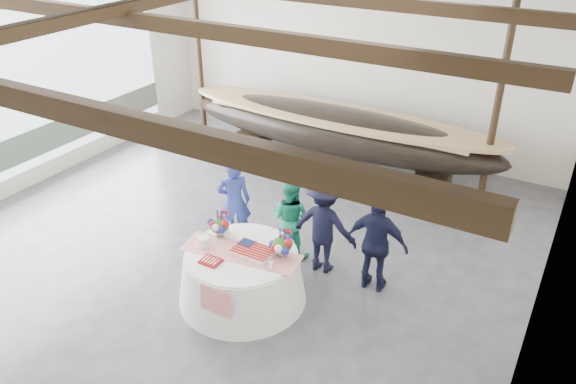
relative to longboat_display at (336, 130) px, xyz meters
The scene contains 12 objects.
floor 4.69m from the longboat_display, 92.69° to the right, with size 10.00×12.00×0.01m, color #3D3D42.
wall_back 1.96m from the longboat_display, 98.74° to the left, with size 10.00×0.02×4.50m, color silver.
wall_right 6.77m from the longboat_display, 43.84° to the right, with size 0.02×12.00×4.50m, color silver.
pavilion_structure 4.91m from the longboat_display, 93.25° to the right, with size 9.80×11.76×4.50m.
open_bay 6.36m from the longboat_display, 145.16° to the right, with size 0.03×7.00×3.20m.
longboat_display is the anchor object (origin of this frame).
banquet_table 5.03m from the longboat_display, 80.57° to the right, with size 1.97×1.97×0.84m.
tabletop_items 4.86m from the longboat_display, 80.42° to the right, with size 1.88×0.95×0.40m.
guest_woman_blue 3.67m from the longboat_display, 93.13° to the right, with size 0.59×0.38×1.61m, color navy.
guest_woman_teal 3.62m from the longboat_display, 76.30° to the right, with size 0.70×0.55×1.44m, color #1B906A.
guest_man_left 3.94m from the longboat_display, 66.87° to the right, with size 1.10×0.63×1.71m, color black.
guest_man_right 4.44m from the longboat_display, 56.04° to the right, with size 0.98×0.41×1.67m, color black.
Camera 1 is at (5.11, -5.97, 5.62)m, focal length 35.00 mm.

